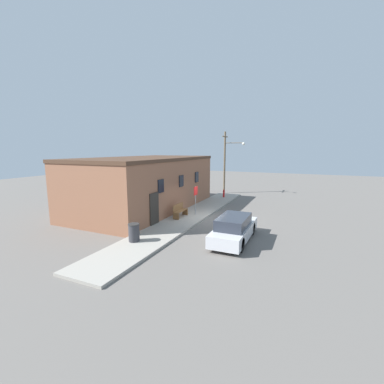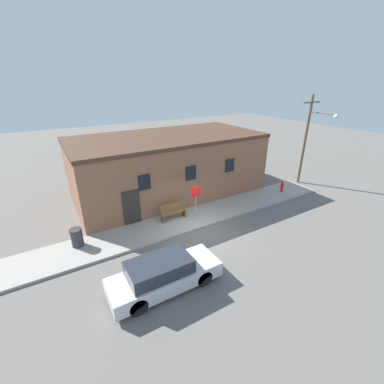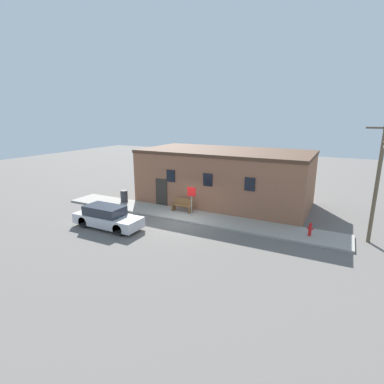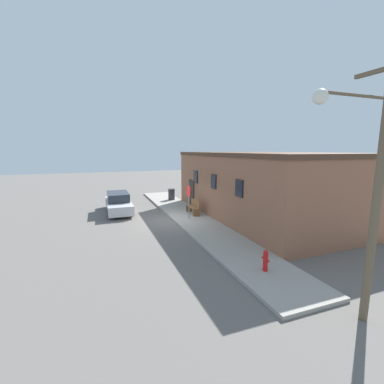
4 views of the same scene
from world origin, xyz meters
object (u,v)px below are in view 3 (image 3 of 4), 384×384
(fire_hydrant, at_px, (310,229))
(trash_bin, at_px, (124,196))
(bench, at_px, (183,205))
(utility_pole, at_px, (379,176))
(parked_car, at_px, (107,217))
(stop_sign, at_px, (192,196))

(fire_hydrant, distance_m, trash_bin, 14.30)
(trash_bin, bearing_deg, bench, 0.14)
(fire_hydrant, relative_size, utility_pole, 0.12)
(fire_hydrant, bearing_deg, utility_pole, 12.71)
(trash_bin, bearing_deg, parked_car, -61.41)
(fire_hydrant, height_order, utility_pole, utility_pole)
(trash_bin, relative_size, utility_pole, 0.14)
(parked_car, bearing_deg, stop_sign, 45.23)
(fire_hydrant, bearing_deg, trash_bin, 177.76)
(utility_pole, bearing_deg, trash_bin, -179.58)
(bench, bearing_deg, stop_sign, -33.37)
(fire_hydrant, bearing_deg, stop_sign, -178.67)
(trash_bin, bearing_deg, utility_pole, 0.42)
(parked_car, bearing_deg, trash_bin, 118.59)
(stop_sign, distance_m, parked_car, 5.73)
(stop_sign, bearing_deg, parked_car, -134.77)
(bench, relative_size, parked_car, 0.33)
(stop_sign, bearing_deg, utility_pole, 4.59)
(utility_pole, bearing_deg, parked_car, -161.68)
(trash_bin, xyz_separation_m, parked_car, (2.59, -4.75, 0.07))
(stop_sign, bearing_deg, fire_hydrant, 1.33)
(stop_sign, xyz_separation_m, bench, (-1.14, 0.75, -1.00))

